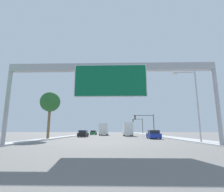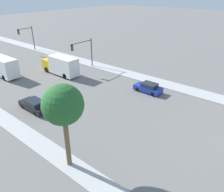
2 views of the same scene
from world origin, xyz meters
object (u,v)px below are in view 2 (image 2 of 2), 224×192
(car_near_right, at_px, (148,88))
(truck_box_primary, at_px, (61,65))
(traffic_light_near_intersection, at_px, (85,49))
(truck_box_secondary, at_px, (2,66))
(traffic_light_mid_block, at_px, (28,35))
(palm_tree_background, at_px, (63,106))
(car_far_left, at_px, (34,105))

(car_near_right, xyz_separation_m, truck_box_primary, (-3.50, 16.12, 1.03))
(truck_box_primary, distance_m, traffic_light_near_intersection, 5.51)
(truck_box_secondary, relative_size, traffic_light_mid_block, 1.48)
(palm_tree_background, bearing_deg, truck_box_secondary, 74.65)
(car_near_right, bearing_deg, palm_tree_background, -172.24)
(truck_box_secondary, distance_m, traffic_light_mid_block, 16.79)
(palm_tree_background, bearing_deg, traffic_light_mid_block, 62.16)
(car_far_left, bearing_deg, palm_tree_background, -108.60)
(truck_box_primary, bearing_deg, traffic_light_mid_block, 73.71)
(truck_box_primary, bearing_deg, car_far_left, -144.54)
(traffic_light_near_intersection, bearing_deg, traffic_light_mid_block, 88.38)
(car_far_left, bearing_deg, truck_box_primary, 35.46)
(car_near_right, height_order, palm_tree_background, palm_tree_background)
(car_near_right, bearing_deg, truck_box_primary, 102.25)
(car_near_right, relative_size, truck_box_primary, 0.53)
(car_far_left, height_order, car_near_right, car_near_right)
(traffic_light_near_intersection, distance_m, traffic_light_mid_block, 20.01)
(truck_box_primary, height_order, traffic_light_mid_block, traffic_light_mid_block)
(car_far_left, distance_m, truck_box_secondary, 15.67)
(car_near_right, height_order, traffic_light_mid_block, traffic_light_mid_block)
(truck_box_secondary, xyz_separation_m, palm_tree_background, (-7.22, -26.30, 4.36))
(truck_box_primary, relative_size, traffic_light_mid_block, 1.36)
(truck_box_secondary, bearing_deg, traffic_light_mid_block, 41.41)
(truck_box_secondary, relative_size, palm_tree_background, 1.10)
(car_far_left, relative_size, truck_box_secondary, 0.53)
(car_far_left, distance_m, car_near_right, 16.45)
(truck_box_primary, distance_m, palm_tree_background, 23.77)
(truck_box_primary, height_order, traffic_light_near_intersection, traffic_light_near_intersection)
(car_far_left, height_order, traffic_light_near_intersection, traffic_light_near_intersection)
(car_near_right, distance_m, traffic_light_mid_block, 35.10)
(car_near_right, bearing_deg, traffic_light_mid_block, 86.74)
(truck_box_primary, bearing_deg, traffic_light_near_intersection, -13.97)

